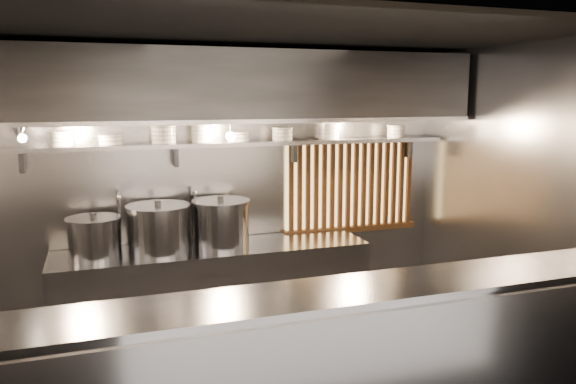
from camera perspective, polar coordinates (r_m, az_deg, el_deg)
ceiling at (r=4.29m, az=-0.96°, el=15.88°), size 4.50×4.50×0.00m
wall_back at (r=5.79m, az=-5.48°, el=0.33°), size 4.50×0.00×4.50m
wall_right at (r=5.48m, az=22.08°, el=-0.87°), size 0.00×3.00×3.00m
serving_counter at (r=3.81m, az=3.81°, el=-18.07°), size 4.50×0.56×1.13m
cooking_bench at (r=5.62m, az=-7.46°, el=-10.04°), size 3.00×0.70×0.90m
bowl_shelf at (r=5.56m, az=-5.13°, el=4.93°), size 4.40×0.34×0.04m
exhaust_hood at (r=5.32m, az=-4.65°, el=10.59°), size 4.40×0.81×0.65m
wood_screen at (r=6.17m, az=6.44°, el=0.71°), size 1.56×0.09×1.04m
faucet_left at (r=5.53m, az=-16.82°, el=-1.48°), size 0.04×0.30×0.50m
faucet_right at (r=5.59m, az=-9.64°, el=-1.07°), size 0.04×0.30×0.50m
heat_lamp at (r=4.95m, az=-25.73°, el=5.61°), size 0.25×0.35×0.20m
pendant_bulb at (r=5.41m, az=-5.87°, el=5.66°), size 0.09×0.09×0.19m
stock_pot_left at (r=5.36m, az=-12.98°, el=-3.63°), size 0.70×0.70×0.49m
stock_pot_mid at (r=5.34m, az=-19.07°, el=-4.39°), size 0.60×0.60×0.41m
stock_pot_right at (r=5.46m, az=-6.82°, el=-3.16°), size 0.69×0.69×0.49m
bowl_stack_0 at (r=5.40m, az=-21.93°, el=5.05°), size 0.20×0.20×0.13m
bowl_stack_1 at (r=5.40m, az=-17.56°, el=5.09°), size 0.23×0.23×0.09m
bowl_stack_2 at (r=5.43m, az=-12.53°, el=5.74°), size 0.24×0.24×0.17m
bowl_stack_3 at (r=5.48m, az=-8.79°, el=5.89°), size 0.21×0.21×0.17m
bowl_stack_4 at (r=5.55m, az=-5.07°, el=5.62°), size 0.23×0.23×0.09m
bowl_stack_5 at (r=5.68m, az=-0.59°, el=5.94°), size 0.22×0.22×0.13m
bowl_stack_6 at (r=5.85m, az=4.14°, el=6.21°), size 0.24×0.24×0.17m
bowl_stack_7 at (r=6.21m, az=10.90°, el=6.09°), size 0.20×0.20×0.13m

